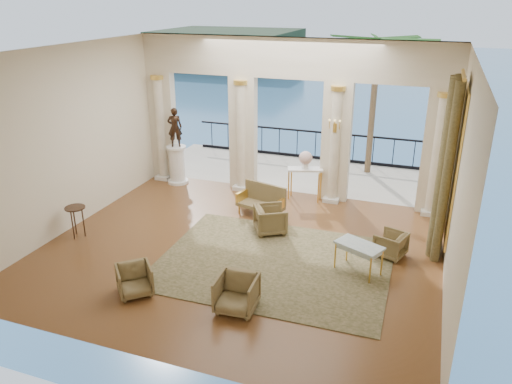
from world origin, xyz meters
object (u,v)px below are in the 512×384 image
at_px(armchair_b, 237,292).
at_px(settee, 262,200).
at_px(armchair_d, 271,218).
at_px(game_table, 359,247).
at_px(armchair_c, 391,243).
at_px(statue, 175,127).
at_px(console_table, 305,174).
at_px(pedestal, 177,165).
at_px(armchair_a, 134,279).
at_px(side_table, 75,211).

xyz_separation_m(armchair_b, settee, (-0.99, 4.30, 0.04)).
distance_m(armchair_d, game_table, 2.68).
bearing_deg(armchair_c, statue, -92.44).
distance_m(statue, console_table, 4.24).
bearing_deg(settee, armchair_b, -62.50).
height_order(armchair_d, settee, settee).
bearing_deg(console_table, pedestal, 162.54).
relative_size(settee, console_table, 1.30).
xyz_separation_m(armchair_a, side_table, (-2.72, 1.69, 0.34)).
relative_size(settee, statue, 1.15).
xyz_separation_m(console_table, side_table, (-4.61, -4.26, -0.10)).
relative_size(armchair_a, armchair_b, 0.88).
relative_size(armchair_d, settee, 0.55).
height_order(armchair_a, armchair_c, armchair_a).
height_order(game_table, side_table, side_table).
bearing_deg(armchair_b, console_table, 88.46).
bearing_deg(armchair_c, settee, -90.18).
distance_m(armchair_c, statue, 7.45).
bearing_deg(side_table, armchair_b, -17.35).
xyz_separation_m(armchair_a, pedestal, (-2.22, 5.91, 0.24)).
height_order(armchair_a, armchair_d, armchair_d).
relative_size(armchair_b, pedestal, 0.64).
bearing_deg(armchair_a, armchair_b, -37.06).
relative_size(armchair_b, statue, 0.63).
xyz_separation_m(armchair_b, side_table, (-4.82, 1.51, 0.30)).
bearing_deg(settee, pedestal, 171.36).
bearing_deg(armchair_c, console_table, -115.92).
xyz_separation_m(armchair_b, armchair_d, (-0.45, 3.37, -0.00)).
xyz_separation_m(armchair_d, pedestal, (-3.87, 2.35, 0.20)).
relative_size(pedestal, console_table, 1.12).
height_order(armchair_c, pedestal, pedestal).
bearing_deg(settee, armchair_c, -4.07).
bearing_deg(statue, armchair_d, 125.06).
height_order(armchair_d, game_table, armchair_d).
bearing_deg(settee, console_table, 76.37).
relative_size(armchair_c, statue, 0.53).
distance_m(settee, pedestal, 3.62).
bearing_deg(pedestal, statue, 0.00).
xyz_separation_m(pedestal, side_table, (-0.50, -4.21, 0.10)).
distance_m(armchair_a, armchair_d, 3.93).
distance_m(armchair_c, settee, 3.69).
bearing_deg(armchair_a, game_table, -11.95).
bearing_deg(pedestal, armchair_a, -69.43).
relative_size(console_table, side_table, 1.35).
distance_m(armchair_b, armchair_c, 4.00).
relative_size(armchair_b, side_table, 0.97).
bearing_deg(console_table, armchair_a, -125.84).
distance_m(armchair_b, side_table, 5.06).
bearing_deg(armchair_d, pedestal, 28.46).
bearing_deg(armchair_c, armchair_b, -20.32).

